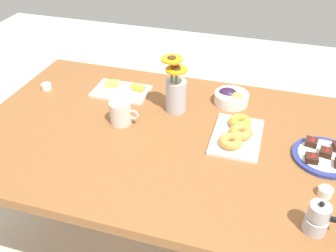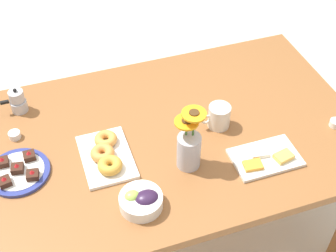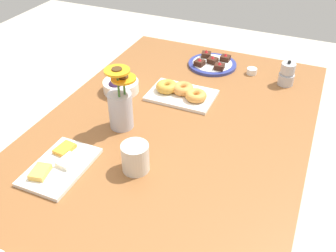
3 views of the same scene
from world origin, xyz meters
The scene contains 11 objects.
ground_plane centered at (0.00, 0.00, 0.00)m, with size 6.00×6.00×0.00m, color beige.
dining_table centered at (0.00, 0.00, 0.65)m, with size 1.60×1.00×0.74m.
coffee_mug centered at (-0.21, 0.02, 0.79)m, with size 0.13×0.09×0.10m.
grape_bowl centered at (0.21, 0.31, 0.77)m, with size 0.15×0.15×0.07m.
cheese_platter centered at (-0.31, 0.26, 0.75)m, with size 0.26×0.17×0.03m.
croissant_platter centered at (0.27, 0.06, 0.76)m, with size 0.19×0.28×0.05m.
jam_cup_honey centered at (-0.67, 0.18, 0.76)m, with size 0.05×0.05×0.03m.
jam_cup_berry centered at (0.60, -0.18, 0.76)m, with size 0.05×0.05×0.03m.
dessert_plate centered at (0.60, 0.02, 0.75)m, with size 0.24×0.24×0.05m.
flower_vase centered at (-0.02, 0.18, 0.83)m, with size 0.11×0.11×0.26m.
moka_pot centered at (0.56, -0.34, 0.79)m, with size 0.11×0.07×0.12m.
Camera 1 is at (0.35, -1.17, 1.64)m, focal length 40.00 mm.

